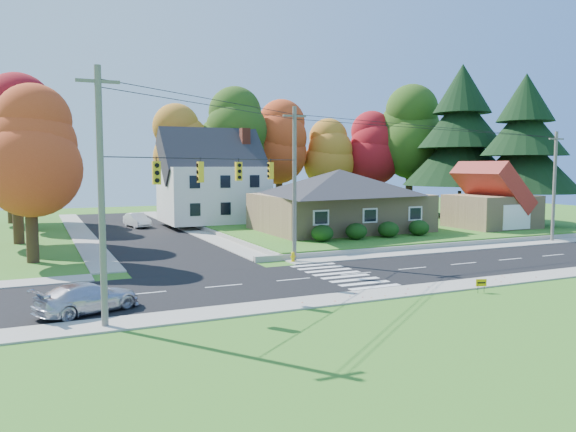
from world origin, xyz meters
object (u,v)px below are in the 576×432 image
Objects in this scene: white_car at (137,220)px; fire_hydrant at (293,257)px; ranch_house at (339,199)px; silver_sedan at (88,298)px.

fire_hydrant is (5.61, -25.23, -0.39)m from white_car.
ranch_house is 21.03m from white_car.
silver_sedan is 1.03× the size of white_car.
silver_sedan is 15.18m from fire_hydrant.
silver_sedan is at bearing -150.14° from fire_hydrant.
ranch_house is at bearing -53.29° from white_car.
white_car is at bearing -36.29° from silver_sedan.
white_car reaches higher than silver_sedan.
white_car is (-15.35, 14.15, -2.54)m from ranch_house.
silver_sedan is 6.21× the size of fire_hydrant.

